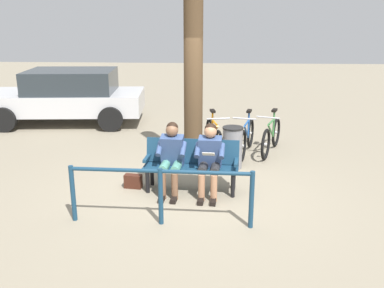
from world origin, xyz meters
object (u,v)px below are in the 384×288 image
object	(u,v)px
tree_trunk	(193,69)
parked_car	(68,95)
bench	(192,161)
bicycle_purple	(271,137)
person_reading	(210,156)
bicycle_red	(214,138)
bicycle_silver	(247,138)
litter_bin	(232,148)
person_companion	(171,155)
handbag	(133,181)

from	to	relation	value
tree_trunk	parked_car	distance (m)	4.98
bench	bicycle_purple	distance (m)	2.68
tree_trunk	parked_car	xyz separation A→B (m)	(3.63, -3.21, -1.13)
person_reading	bicycle_purple	size ratio (longest dim) A/B	0.75
bench	bicycle_red	size ratio (longest dim) A/B	0.98
tree_trunk	bicycle_purple	world-z (taller)	tree_trunk
bicycle_purple	bicycle_silver	size ratio (longest dim) A/B	0.97
bench	litter_bin	xyz separation A→B (m)	(-0.74, -1.12, -0.09)
bench	litter_bin	world-z (taller)	bench
tree_trunk	person_reading	bearing A→B (deg)	103.14
person_companion	bicycle_purple	bearing A→B (deg)	-126.23
tree_trunk	litter_bin	bearing A→B (deg)	166.55
person_companion	bicycle_silver	bearing A→B (deg)	-118.77
handbag	tree_trunk	bearing A→B (deg)	-126.94
handbag	litter_bin	world-z (taller)	litter_bin
tree_trunk	bicycle_purple	size ratio (longest dim) A/B	2.38
tree_trunk	parked_car	size ratio (longest dim) A/B	0.88
person_companion	parked_car	world-z (taller)	parked_car
litter_bin	bicycle_silver	size ratio (longest dim) A/B	0.50
person_reading	parked_car	xyz separation A→B (m)	(3.97, -4.71, 0.11)
handbag	bicycle_purple	distance (m)	3.40
person_reading	bench	bearing A→B (deg)	-27.10
bench	parked_car	bearing A→B (deg)	-46.57
bicycle_silver	tree_trunk	bearing A→B (deg)	-44.04
parked_car	tree_trunk	bearing A→B (deg)	134.06
bench	handbag	xyz separation A→B (m)	(1.02, 0.00, -0.39)
bicycle_red	bicycle_silver	bearing A→B (deg)	80.76
person_reading	bicycle_red	xyz separation A→B (m)	(-0.06, -2.18, -0.31)
bicycle_purple	parked_car	bearing A→B (deg)	-94.73
person_companion	bicycle_silver	distance (m)	2.60
handbag	tree_trunk	size ratio (longest dim) A/B	0.08
person_companion	parked_car	size ratio (longest dim) A/B	0.28
person_companion	person_reading	bearing A→B (deg)	179.95
tree_trunk	bicycle_silver	size ratio (longest dim) A/B	2.31
bicycle_purple	bicycle_silver	xyz separation A→B (m)	(0.54, 0.11, 0.00)
handbag	parked_car	bearing A→B (deg)	-59.69
person_reading	parked_car	size ratio (longest dim) A/B	0.28
handbag	litter_bin	bearing A→B (deg)	-147.49
litter_bin	bicycle_red	xyz separation A→B (m)	(0.36, -0.87, -0.06)
tree_trunk	bicycle_red	xyz separation A→B (m)	(-0.41, -0.69, -1.55)
litter_bin	parked_car	size ratio (longest dim) A/B	0.19
bicycle_purple	bicycle_silver	bearing A→B (deg)	-58.59
tree_trunk	bench	bearing A→B (deg)	91.78
litter_bin	person_companion	bearing A→B (deg)	49.70
bench	person_companion	bearing A→B (deg)	27.24
litter_bin	parked_car	distance (m)	5.57
bench	person_companion	world-z (taller)	person_companion
litter_bin	bicycle_purple	xyz separation A→B (m)	(-0.88, -1.01, -0.06)
person_reading	handbag	world-z (taller)	person_reading
bench	handbag	distance (m)	1.09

